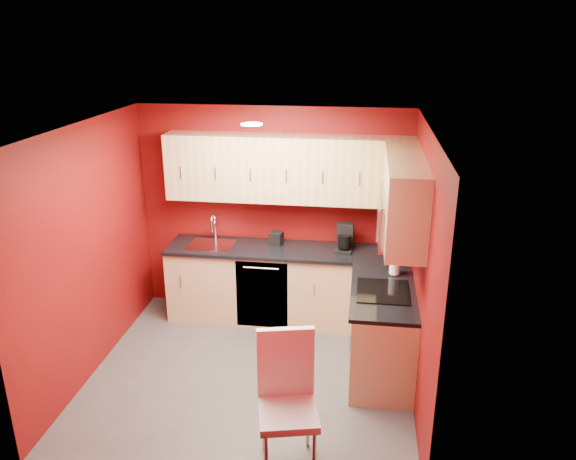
% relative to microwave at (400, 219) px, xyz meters
% --- Properties ---
extents(floor, '(3.20, 3.20, 0.00)m').
position_rel_microwave_xyz_m(floor, '(-1.39, -0.20, -1.66)').
color(floor, '#494644').
rests_on(floor, ground).
extents(ceiling, '(3.20, 3.20, 0.00)m').
position_rel_microwave_xyz_m(ceiling, '(-1.39, -0.20, 0.84)').
color(ceiling, white).
rests_on(ceiling, wall_back).
extents(wall_back, '(3.20, 0.00, 3.20)m').
position_rel_microwave_xyz_m(wall_back, '(-1.39, 1.30, -0.41)').
color(wall_back, '#6C0A0A').
rests_on(wall_back, floor).
extents(wall_front, '(3.20, 0.00, 3.20)m').
position_rel_microwave_xyz_m(wall_front, '(-1.39, -1.70, -0.41)').
color(wall_front, '#6C0A0A').
rests_on(wall_front, floor).
extents(wall_left, '(0.00, 3.00, 3.00)m').
position_rel_microwave_xyz_m(wall_left, '(-2.99, -0.20, -0.41)').
color(wall_left, '#6C0A0A').
rests_on(wall_left, floor).
extents(wall_right, '(0.00, 3.00, 3.00)m').
position_rel_microwave_xyz_m(wall_right, '(0.21, -0.20, -0.41)').
color(wall_right, '#6C0A0A').
rests_on(wall_right, floor).
extents(base_cabinets_back, '(2.80, 0.60, 0.87)m').
position_rel_microwave_xyz_m(base_cabinets_back, '(-1.19, 1.00, -1.22)').
color(base_cabinets_back, tan).
rests_on(base_cabinets_back, floor).
extents(base_cabinets_right, '(0.60, 1.30, 0.87)m').
position_rel_microwave_xyz_m(base_cabinets_right, '(-0.09, 0.05, -1.22)').
color(base_cabinets_right, tan).
rests_on(base_cabinets_right, floor).
extents(countertop_back, '(2.80, 0.63, 0.04)m').
position_rel_microwave_xyz_m(countertop_back, '(-1.19, 0.99, -0.77)').
color(countertop_back, black).
rests_on(countertop_back, base_cabinets_back).
extents(countertop_right, '(0.63, 1.27, 0.04)m').
position_rel_microwave_xyz_m(countertop_right, '(-0.11, 0.04, -0.77)').
color(countertop_right, black).
rests_on(countertop_right, base_cabinets_right).
extents(upper_cabinets_back, '(2.80, 0.35, 0.75)m').
position_rel_microwave_xyz_m(upper_cabinets_back, '(-1.19, 1.13, 0.17)').
color(upper_cabinets_back, tan).
rests_on(upper_cabinets_back, wall_back).
extents(upper_cabinets_right, '(0.35, 1.55, 0.75)m').
position_rel_microwave_xyz_m(upper_cabinets_right, '(0.03, 0.24, 0.23)').
color(upper_cabinets_right, tan).
rests_on(upper_cabinets_right, wall_right).
extents(microwave, '(0.42, 0.76, 0.42)m').
position_rel_microwave_xyz_m(microwave, '(0.00, 0.00, 0.00)').
color(microwave, silver).
rests_on(microwave, upper_cabinets_right).
extents(cooktop, '(0.50, 0.55, 0.01)m').
position_rel_microwave_xyz_m(cooktop, '(-0.11, 0.00, -0.74)').
color(cooktop, black).
rests_on(cooktop, countertop_right).
extents(sink, '(0.52, 0.42, 0.35)m').
position_rel_microwave_xyz_m(sink, '(-2.09, 1.00, -0.72)').
color(sink, silver).
rests_on(sink, countertop_back).
extents(dishwasher_front, '(0.60, 0.02, 0.82)m').
position_rel_microwave_xyz_m(dishwasher_front, '(-1.44, 0.71, -1.22)').
color(dishwasher_front, black).
rests_on(dishwasher_front, base_cabinets_back).
extents(downlight, '(0.20, 0.20, 0.01)m').
position_rel_microwave_xyz_m(downlight, '(-1.39, 0.10, 0.82)').
color(downlight, white).
rests_on(downlight, ceiling).
extents(coffee_maker, '(0.21, 0.27, 0.31)m').
position_rel_microwave_xyz_m(coffee_maker, '(-0.53, 1.01, -0.59)').
color(coffee_maker, black).
rests_on(coffee_maker, countertop_back).
extents(napkin_holder, '(0.17, 0.17, 0.15)m').
position_rel_microwave_xyz_m(napkin_holder, '(-1.34, 1.11, -0.67)').
color(napkin_holder, black).
rests_on(napkin_holder, countertop_back).
extents(paper_towel, '(0.16, 0.16, 0.25)m').
position_rel_microwave_xyz_m(paper_towel, '(0.01, 0.44, -0.63)').
color(paper_towel, white).
rests_on(paper_towel, countertop_right).
extents(dining_chair, '(0.55, 0.57, 1.13)m').
position_rel_microwave_xyz_m(dining_chair, '(-0.85, -1.40, -1.10)').
color(dining_chair, silver).
rests_on(dining_chair, floor).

